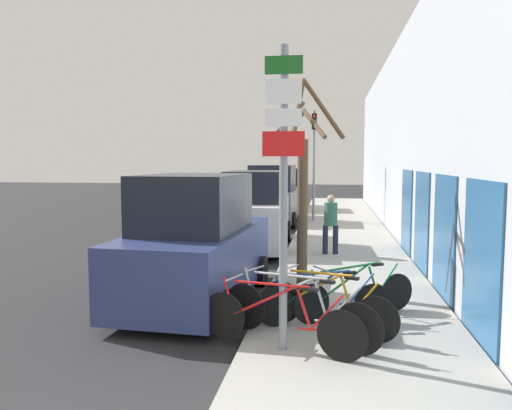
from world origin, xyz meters
The scene contains 16 objects.
ground_plane centered at (0.00, 11.20, 0.00)m, with size 80.00×80.00×0.00m, color #28282B.
sidewalk_curb centered at (2.60, 14.00, 0.07)m, with size 3.20×32.00×0.15m.
building_facade centered at (4.35, 13.90, 3.22)m, with size 0.23×32.00×6.50m.
signpost centered at (1.58, 3.61, 2.33)m, with size 0.54×0.13×3.94m.
bicycle_0 centered at (1.54, 3.59, 0.54)m, with size 2.25×0.86×0.91m.
bicycle_1 centered at (1.75, 3.93, 0.55)m, with size 2.24×1.09×0.95m.
bicycle_2 centered at (2.15, 4.39, 0.53)m, with size 1.97×1.00×0.89m.
bicycle_3 centered at (2.11, 4.71, 0.51)m, with size 2.06×0.71×0.83m.
bicycle_4 centered at (2.60, 5.13, 0.52)m, with size 1.91×1.27×0.86m.
parked_car_0 centered at (-0.27, 6.08, 1.07)m, with size 2.27×4.53×2.38m.
parked_car_1 centered at (-0.03, 11.77, 1.06)m, with size 2.09×4.54×2.32m.
parked_car_2 centered at (-0.18, 17.66, 1.09)m, with size 2.16×4.41×2.43m.
parked_car_3 centered at (-0.10, 22.76, 1.01)m, with size 2.24×4.58×2.21m.
pedestrian_near centered at (2.19, 10.49, 1.06)m, with size 0.41×0.35×1.58m.
street_tree centered at (1.66, 6.68, 2.05)m, with size 1.55×1.63×4.01m.
traffic_light centered at (1.48, 17.85, 3.03)m, with size 0.20×0.30×4.50m.
Camera 1 is at (2.18, -2.77, 2.65)m, focal length 35.00 mm.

